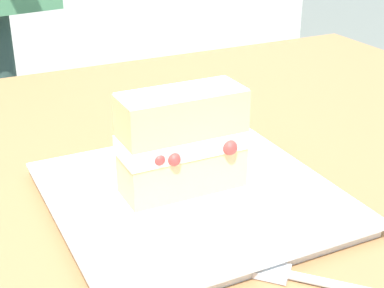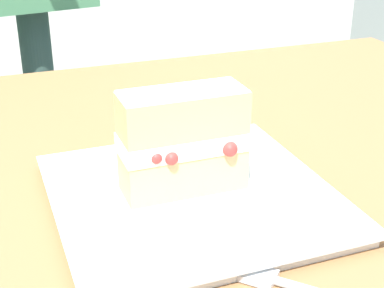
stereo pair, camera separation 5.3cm
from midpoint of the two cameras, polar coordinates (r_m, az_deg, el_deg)
name	(u,v)px [view 2 (the right image)]	position (r m, az deg, el deg)	size (l,w,h in m)	color
patio_table	(210,248)	(0.76, 3.81, -10.17)	(1.13, 0.91, 0.76)	olive
dessert_plate	(192,197)	(0.62, 2.48, -5.31)	(0.29, 0.29, 0.02)	white
cake_slice	(183,141)	(0.60, 1.68, 0.23)	(0.13, 0.06, 0.11)	#E0C17A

